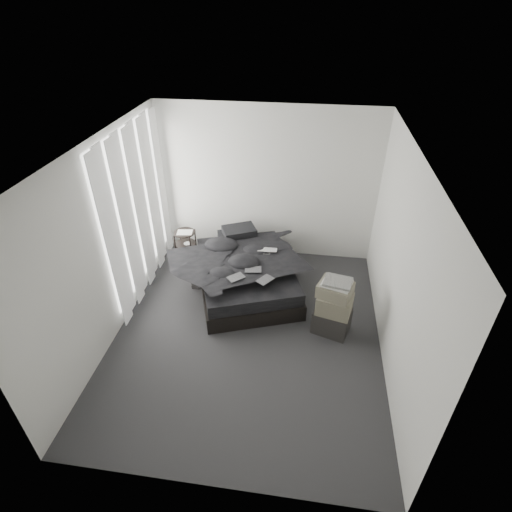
# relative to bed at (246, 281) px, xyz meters

# --- Properties ---
(floor) EXTENTS (3.60, 4.20, 0.01)m
(floor) POSITION_rel_bed_xyz_m (0.19, -0.98, -0.13)
(floor) COLOR #2C2C2E
(floor) RESTS_ON ground
(ceiling) EXTENTS (3.60, 4.20, 0.01)m
(ceiling) POSITION_rel_bed_xyz_m (0.19, -0.98, 2.47)
(ceiling) COLOR white
(ceiling) RESTS_ON ground
(wall_back) EXTENTS (3.60, 0.01, 2.60)m
(wall_back) POSITION_rel_bed_xyz_m (0.19, 1.12, 1.17)
(wall_back) COLOR silver
(wall_back) RESTS_ON ground
(wall_front) EXTENTS (3.60, 0.01, 2.60)m
(wall_front) POSITION_rel_bed_xyz_m (0.19, -3.08, 1.17)
(wall_front) COLOR silver
(wall_front) RESTS_ON ground
(wall_left) EXTENTS (0.01, 4.20, 2.60)m
(wall_left) POSITION_rel_bed_xyz_m (-1.61, -0.98, 1.17)
(wall_left) COLOR silver
(wall_left) RESTS_ON ground
(wall_right) EXTENTS (0.01, 4.20, 2.60)m
(wall_right) POSITION_rel_bed_xyz_m (1.99, -0.98, 1.17)
(wall_right) COLOR silver
(wall_right) RESTS_ON ground
(window_left) EXTENTS (0.02, 2.00, 2.30)m
(window_left) POSITION_rel_bed_xyz_m (-1.59, -0.08, 1.22)
(window_left) COLOR white
(window_left) RESTS_ON wall_left
(curtain_left) EXTENTS (0.06, 2.12, 2.48)m
(curtain_left) POSITION_rel_bed_xyz_m (-1.54, -0.08, 1.15)
(curtain_left) COLOR white
(curtain_left) RESTS_ON wall_left
(bed) EXTENTS (1.96, 2.23, 0.25)m
(bed) POSITION_rel_bed_xyz_m (0.00, 0.00, 0.00)
(bed) COLOR black
(bed) RESTS_ON floor
(mattress) EXTENTS (1.89, 2.16, 0.20)m
(mattress) POSITION_rel_bed_xyz_m (-0.00, 0.00, 0.23)
(mattress) COLOR black
(mattress) RESTS_ON bed
(duvet) EXTENTS (1.83, 1.96, 0.22)m
(duvet) POSITION_rel_bed_xyz_m (0.02, -0.04, 0.44)
(duvet) COLOR black
(duvet) RESTS_ON mattress
(pillow_lower) EXTENTS (0.66, 0.55, 0.13)m
(pillow_lower) POSITION_rel_bed_xyz_m (-0.28, 0.67, 0.39)
(pillow_lower) COLOR black
(pillow_lower) RESTS_ON mattress
(pillow_upper) EXTENTS (0.63, 0.55, 0.12)m
(pillow_upper) POSITION_rel_bed_xyz_m (-0.22, 0.67, 0.51)
(pillow_upper) COLOR black
(pillow_upper) RESTS_ON pillow_lower
(laptop) EXTENTS (0.30, 0.20, 0.02)m
(laptop) POSITION_rel_bed_xyz_m (0.31, 0.16, 0.56)
(laptop) COLOR silver
(laptop) RESTS_ON duvet
(comic_a) EXTENTS (0.28, 0.27, 0.01)m
(comic_a) POSITION_rel_bed_xyz_m (-0.05, -0.55, 0.55)
(comic_a) COLOR black
(comic_a) RESTS_ON duvet
(comic_b) EXTENTS (0.25, 0.18, 0.01)m
(comic_b) POSITION_rel_bed_xyz_m (0.16, -0.33, 0.55)
(comic_b) COLOR black
(comic_b) RESTS_ON duvet
(comic_c) EXTENTS (0.26, 0.28, 0.01)m
(comic_c) POSITION_rel_bed_xyz_m (0.37, -0.54, 0.56)
(comic_c) COLOR black
(comic_c) RESTS_ON duvet
(side_stand) EXTENTS (0.36, 0.36, 0.64)m
(side_stand) POSITION_rel_bed_xyz_m (-1.10, 0.49, 0.19)
(side_stand) COLOR black
(side_stand) RESTS_ON floor
(papers) EXTENTS (0.27, 0.22, 0.01)m
(papers) POSITION_rel_bed_xyz_m (-1.10, 0.48, 0.52)
(papers) COLOR white
(papers) RESTS_ON side_stand
(floor_books) EXTENTS (0.14, 0.19, 0.13)m
(floor_books) POSITION_rel_bed_xyz_m (-0.79, -0.07, -0.06)
(floor_books) COLOR black
(floor_books) RESTS_ON floor
(box_lower) EXTENTS (0.57, 0.50, 0.35)m
(box_lower) POSITION_rel_bed_xyz_m (1.33, -0.77, 0.05)
(box_lower) COLOR black
(box_lower) RESTS_ON floor
(box_mid) EXTENTS (0.52, 0.45, 0.27)m
(box_mid) POSITION_rel_bed_xyz_m (1.33, -0.78, 0.36)
(box_mid) COLOR #656150
(box_mid) RESTS_ON box_lower
(box_upper) EXTENTS (0.52, 0.47, 0.19)m
(box_upper) POSITION_rel_bed_xyz_m (1.32, -0.77, 0.59)
(box_upper) COLOR #656150
(box_upper) RESTS_ON box_mid
(art_book_white) EXTENTS (0.44, 0.39, 0.04)m
(art_book_white) POSITION_rel_bed_xyz_m (1.33, -0.77, 0.70)
(art_book_white) COLOR silver
(art_book_white) RESTS_ON box_upper
(art_book_snake) EXTENTS (0.40, 0.35, 0.03)m
(art_book_snake) POSITION_rel_bed_xyz_m (1.33, -0.78, 0.73)
(art_book_snake) COLOR silver
(art_book_snake) RESTS_ON art_book_white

